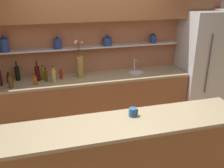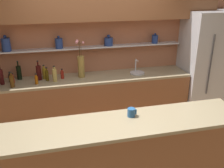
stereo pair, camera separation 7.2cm
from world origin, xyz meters
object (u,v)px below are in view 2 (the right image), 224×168
refrigerator (206,64)px  bottle_sauce_5 (13,79)px  bottle_wine_6 (39,73)px  coffee_mug (131,112)px  bottle_sauce_1 (62,75)px  bottle_sauce_4 (36,80)px  flower_vase (81,65)px  bottle_wine_0 (1,77)px  bottle_spirit_8 (12,81)px  bottle_oil_9 (47,75)px  bottle_sauce_2 (10,78)px  bottle_wine_10 (19,72)px  sink_fixture (137,72)px  bottle_oil_7 (44,73)px  bottle_spirit_3 (55,75)px

refrigerator → bottle_sauce_5: refrigerator is taller
bottle_wine_6 → coffee_mug: bottle_wine_6 is taller
bottle_sauce_1 → bottle_sauce_4: 0.46m
flower_vase → bottle_sauce_4: flower_vase is taller
bottle_wine_0 → bottle_spirit_8: bearing=-43.9°
bottle_oil_9 → bottle_spirit_8: bearing=-162.8°
bottle_sauce_2 → bottle_sauce_4: (0.43, -0.20, 0.00)m
bottle_spirit_8 → coffee_mug: (1.49, -1.53, 0.04)m
flower_vase → bottle_sauce_2: (-1.19, 0.04, -0.14)m
bottle_sauce_1 → coffee_mug: size_ratio=1.61×
bottle_oil_9 → bottle_wine_10: bearing=158.3°
sink_fixture → bottle_oil_7: bottle_oil_7 is taller
bottle_oil_7 → bottle_sauce_1: bearing=-10.4°
bottle_oil_7 → bottle_wine_0: bearing=-171.4°
flower_vase → bottle_wine_10: 1.07m
bottle_sauce_5 → bottle_spirit_3: bearing=-8.0°
bottle_spirit_3 → bottle_wine_10: size_ratio=0.83×
flower_vase → bottle_wine_10: (-1.05, 0.13, -0.09)m
refrigerator → bottle_sauce_1: 2.76m
bottle_sauce_2 → bottle_oil_9: (0.60, -0.09, 0.02)m
bottle_oil_9 → coffee_mug: bearing=-60.7°
bottle_wine_0 → bottle_wine_10: bottle_wine_0 is taller
refrigerator → bottle_oil_7: bearing=177.2°
bottle_wine_0 → bottle_oil_7: (0.68, 0.10, -0.03)m
bottle_sauce_1 → bottle_wine_10: bottle_wine_10 is taller
bottle_wine_6 → bottle_oil_9: bottle_wine_6 is taller
flower_vase → bottle_spirit_3: (-0.46, -0.11, -0.10)m
bottle_wine_0 → coffee_mug: size_ratio=3.12×
bottle_spirit_8 → bottle_wine_10: bottle_wine_10 is taller
sink_fixture → coffee_mug: sink_fixture is taller
bottle_wine_0 → bottle_oil_7: 0.69m
flower_vase → bottle_sauce_4: bearing=-167.6°
bottle_oil_7 → bottle_spirit_3: bearing=-44.6°
bottle_sauce_1 → bottle_wine_10: bearing=169.6°
bottle_sauce_1 → bottle_spirit_3: (-0.13, -0.11, 0.04)m
bottle_sauce_5 → bottle_spirit_8: size_ratio=0.66×
bottle_wine_0 → bottle_oil_9: size_ratio=1.42×
bottle_oil_7 → refrigerator: bearing=-2.8°
bottle_sauce_4 → bottle_spirit_3: bearing=10.4°
sink_fixture → bottle_sauce_2: (-2.22, 0.08, 0.05)m
bottle_wine_0 → coffee_mug: 2.38m
bottle_sauce_5 → coffee_mug: coffee_mug is taller
bottle_oil_7 → bottle_oil_9: size_ratio=1.05×
flower_vase → bottle_sauce_4: (-0.76, -0.17, -0.14)m
bottle_sauce_2 → bottle_sauce_4: bearing=-25.2°
bottle_sauce_4 → bottle_sauce_1: bearing=21.6°
bottle_sauce_4 → coffee_mug: coffee_mug is taller
bottle_sauce_2 → bottle_wine_10: bearing=35.2°
bottle_oil_7 → bottle_wine_10: size_ratio=0.76×
bottle_sauce_4 → bottle_wine_6: (0.04, 0.20, 0.05)m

